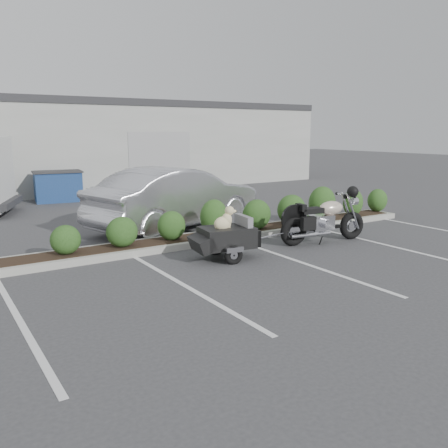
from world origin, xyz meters
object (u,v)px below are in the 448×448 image
motorcycle (324,220)px  sedan (177,198)px  pet_trailer (226,237)px  dumpster (58,186)px

motorcycle → sedan: 4.08m
motorcycle → sedan: size_ratio=0.47×
pet_trailer → sedan: (0.62, 3.42, 0.36)m
sedan → dumpster: bearing=-4.3°
pet_trailer → sedan: sedan is taller
motorcycle → dumpster: bearing=117.4°
pet_trailer → dumpster: bearing=102.8°
pet_trailer → sedan: bearing=88.0°
motorcycle → sedan: (-2.16, 3.44, 0.29)m
dumpster → motorcycle: bearing=-63.3°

